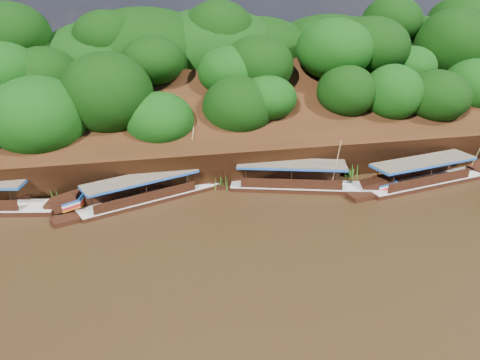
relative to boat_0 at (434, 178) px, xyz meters
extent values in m
plane|color=black|center=(-13.35, -6.40, -0.55)|extent=(160.00, 160.00, 0.00)
cube|color=black|center=(-13.35, 9.60, 2.95)|extent=(120.00, 16.12, 13.64)
cube|color=black|center=(-13.35, 19.60, -0.55)|extent=(120.00, 24.00, 12.00)
ellipsoid|color=#14450B|center=(-19.35, 8.60, 2.95)|extent=(18.00, 8.00, 6.40)
ellipsoid|color=#14450B|center=(-13.35, 16.60, 8.65)|extent=(24.00, 11.00, 8.40)
cube|color=black|center=(-0.76, -0.15, -0.55)|extent=(12.91, 4.66, 0.90)
cube|color=silver|center=(-0.76, -0.15, -0.13)|extent=(12.92, 4.73, 0.10)
cube|color=brown|center=(-1.54, -0.31, 1.84)|extent=(10.27, 4.44, 0.12)
cube|color=#194EA5|center=(-1.54, -0.31, 1.72)|extent=(10.27, 4.44, 0.18)
cube|color=black|center=(-12.44, 1.35, -0.55)|extent=(12.08, 5.57, 0.90)
cube|color=silver|center=(-12.44, 1.35, -0.13)|extent=(12.10, 5.63, 0.10)
cube|color=black|center=(-6.00, -0.61, 0.14)|extent=(3.19, 2.40, 1.68)
cube|color=#194EA5|center=(-5.28, -0.82, 0.44)|extent=(1.90, 2.06, 0.61)
cube|color=red|center=(-5.28, -0.82, 0.10)|extent=(1.90, 2.06, 0.61)
cube|color=brown|center=(-13.15, 1.56, 1.85)|extent=(9.69, 5.13, 0.12)
cube|color=#194EA5|center=(-13.15, 1.56, 1.73)|extent=(9.69, 5.13, 0.18)
cylinder|color=tan|center=(-9.75, -0.09, 2.08)|extent=(0.42, 0.56, 4.35)
cube|color=black|center=(-25.27, 1.75, -0.55)|extent=(11.97, 6.37, 0.82)
cube|color=silver|center=(-25.27, 1.75, -0.16)|extent=(12.00, 6.42, 0.09)
cube|color=black|center=(-18.95, 4.28, 0.09)|extent=(3.20, 2.46, 1.62)
cube|color=#194EA5|center=(-18.25, 4.56, 0.36)|extent=(1.96, 2.01, 0.61)
cube|color=red|center=(-18.25, 4.56, 0.05)|extent=(1.96, 2.01, 0.61)
cube|color=brown|center=(-25.97, 1.47, 1.65)|extent=(9.65, 5.67, 0.11)
cube|color=#194EA5|center=(-25.97, 1.47, 1.54)|extent=(9.65, 5.67, 0.16)
cylinder|color=tan|center=(-21.80, 2.95, 2.54)|extent=(1.09, 1.05, 5.20)
cube|color=black|center=(-31.99, 1.27, 0.19)|extent=(3.22, 2.31, 1.76)
cube|color=#194EA5|center=(-31.24, 1.12, 0.50)|extent=(1.85, 2.09, 0.64)
cube|color=red|center=(-31.24, 1.12, 0.14)|extent=(1.85, 2.09, 0.64)
cone|color=#31711C|center=(-32.62, 3.37, 0.24)|extent=(1.50, 1.50, 1.60)
cone|color=#31711C|center=(-27.34, 3.22, 0.34)|extent=(1.50, 1.50, 1.78)
cone|color=#31711C|center=(-19.31, 2.92, 0.22)|extent=(1.50, 1.50, 1.54)
cone|color=#31711C|center=(-11.41, 2.96, 0.23)|extent=(1.50, 1.50, 1.58)
cone|color=#31711C|center=(-6.65, 3.26, 0.52)|extent=(1.50, 1.50, 2.15)
cone|color=#31711C|center=(-1.09, 3.31, 0.17)|extent=(1.50, 1.50, 1.46)
cone|color=#31711C|center=(7.09, 3.64, 0.43)|extent=(1.50, 1.50, 1.96)
camera|label=1|loc=(-25.79, -34.58, 15.67)|focal=35.00mm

